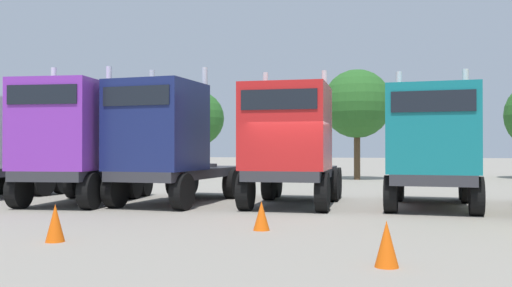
# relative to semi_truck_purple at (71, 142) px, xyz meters

# --- Properties ---
(ground) EXTENTS (200.00, 200.00, 0.00)m
(ground) POSITION_rel_semi_truck_purple_xyz_m (7.11, -0.44, -1.98)
(ground) COLOR gray
(semi_truck_purple) EXTENTS (2.92, 6.01, 4.42)m
(semi_truck_purple) POSITION_rel_semi_truck_purple_xyz_m (0.00, 0.00, 0.00)
(semi_truck_purple) COLOR #333338
(semi_truck_purple) RESTS_ON ground
(semi_truck_navy) EXTENTS (3.20, 6.62, 4.38)m
(semi_truck_navy) POSITION_rel_semi_truck_purple_xyz_m (2.91, 0.69, -0.00)
(semi_truck_navy) COLOR #333338
(semi_truck_navy) RESTS_ON ground
(semi_truck_red) EXTENTS (2.64, 5.74, 4.23)m
(semi_truck_red) POSITION_rel_semi_truck_purple_xyz_m (6.76, 0.88, -0.04)
(semi_truck_red) COLOR #333338
(semi_truck_red) RESTS_ON ground
(semi_truck_teal) EXTENTS (3.04, 6.11, 4.12)m
(semi_truck_teal) POSITION_rel_semi_truck_purple_xyz_m (10.89, 1.01, -0.15)
(semi_truck_teal) COLOR #333338
(semi_truck_teal) RESTS_ON ground
(traffic_cone_near) EXTENTS (0.36, 0.36, 0.70)m
(traffic_cone_near) POSITION_rel_semi_truck_purple_xyz_m (9.43, -7.20, -1.63)
(traffic_cone_near) COLOR #F2590C
(traffic_cone_near) RESTS_ON ground
(traffic_cone_mid) EXTENTS (0.36, 0.36, 0.72)m
(traffic_cone_mid) POSITION_rel_semi_truck_purple_xyz_m (3.34, -6.20, -1.62)
(traffic_cone_mid) COLOR #F2590C
(traffic_cone_mid) RESTS_ON ground
(traffic_cone_far) EXTENTS (0.36, 0.36, 0.63)m
(traffic_cone_far) POSITION_rel_semi_truck_purple_xyz_m (6.87, -3.93, -1.66)
(traffic_cone_far) COLOR #F2590C
(traffic_cone_far) RESTS_ON ground
(oak_far_left) EXTENTS (3.67, 3.67, 5.65)m
(oak_far_left) POSITION_rel_semi_truck_purple_xyz_m (-2.31, 19.47, 1.82)
(oak_far_left) COLOR #4C3823
(oak_far_left) RESTS_ON ground
(oak_far_centre) EXTENTS (3.95, 3.95, 6.35)m
(oak_far_centre) POSITION_rel_semi_truck_purple_xyz_m (8.29, 16.65, 2.38)
(oak_far_centre) COLOR #4C3823
(oak_far_centre) RESTS_ON ground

